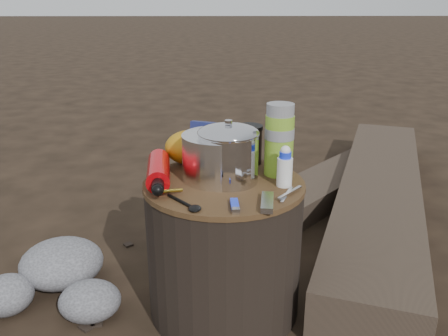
{
  "coord_description": "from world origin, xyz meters",
  "views": [
    {
      "loc": [
        -0.03,
        -1.29,
        0.94
      ],
      "look_at": [
        0.0,
        0.0,
        0.48
      ],
      "focal_mm": 37.73,
      "sensor_mm": 36.0,
      "label": 1
    }
  ],
  "objects_px": {
    "camping_pot": "(228,153)",
    "fuel_bottle": "(158,171)",
    "log_main": "(379,195)",
    "thermos": "(279,140)",
    "travel_mug": "(249,145)",
    "stump": "(224,247)"
  },
  "relations": [
    {
      "from": "log_main",
      "to": "camping_pot",
      "type": "relative_size",
      "value": 11.54
    },
    {
      "from": "stump",
      "to": "camping_pot",
      "type": "height_order",
      "value": "camping_pot"
    },
    {
      "from": "camping_pot",
      "to": "travel_mug",
      "type": "distance_m",
      "value": 0.18
    },
    {
      "from": "log_main",
      "to": "fuel_bottle",
      "type": "relative_size",
      "value": 7.33
    },
    {
      "from": "thermos",
      "to": "travel_mug",
      "type": "distance_m",
      "value": 0.14
    },
    {
      "from": "stump",
      "to": "fuel_bottle",
      "type": "distance_m",
      "value": 0.32
    },
    {
      "from": "camping_pot",
      "to": "stump",
      "type": "bearing_deg",
      "value": -152.3
    },
    {
      "from": "camping_pot",
      "to": "fuel_bottle",
      "type": "bearing_deg",
      "value": 178.66
    },
    {
      "from": "thermos",
      "to": "travel_mug",
      "type": "bearing_deg",
      "value": 127.31
    },
    {
      "from": "log_main",
      "to": "thermos",
      "type": "xyz_separation_m",
      "value": [
        -0.57,
        -0.65,
        0.46
      ]
    },
    {
      "from": "log_main",
      "to": "fuel_bottle",
      "type": "xyz_separation_m",
      "value": [
        -0.94,
        -0.7,
        0.38
      ]
    },
    {
      "from": "log_main",
      "to": "travel_mug",
      "type": "distance_m",
      "value": 0.94
    },
    {
      "from": "travel_mug",
      "to": "log_main",
      "type": "bearing_deg",
      "value": 39.35
    },
    {
      "from": "fuel_bottle",
      "to": "travel_mug",
      "type": "height_order",
      "value": "travel_mug"
    },
    {
      "from": "fuel_bottle",
      "to": "log_main",
      "type": "bearing_deg",
      "value": 31.58
    },
    {
      "from": "camping_pot",
      "to": "fuel_bottle",
      "type": "height_order",
      "value": "camping_pot"
    },
    {
      "from": "stump",
      "to": "travel_mug",
      "type": "xyz_separation_m",
      "value": [
        0.09,
        0.17,
        0.28
      ]
    },
    {
      "from": "stump",
      "to": "travel_mug",
      "type": "relative_size",
      "value": 3.79
    },
    {
      "from": "thermos",
      "to": "log_main",
      "type": "bearing_deg",
      "value": 48.36
    },
    {
      "from": "fuel_bottle",
      "to": "thermos",
      "type": "xyz_separation_m",
      "value": [
        0.36,
        0.05,
        0.08
      ]
    },
    {
      "from": "stump",
      "to": "log_main",
      "type": "bearing_deg",
      "value": 43.74
    },
    {
      "from": "travel_mug",
      "to": "stump",
      "type": "bearing_deg",
      "value": -116.52
    }
  ]
}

